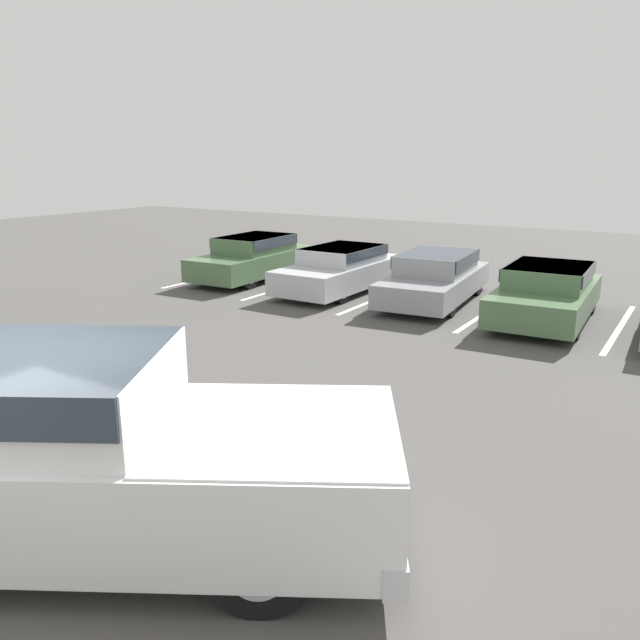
{
  "coord_description": "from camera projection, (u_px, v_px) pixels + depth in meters",
  "views": [
    {
      "loc": [
        5.14,
        -2.76,
        3.53
      ],
      "look_at": [
        0.0,
        5.38,
        1.0
      ],
      "focal_mm": 35.0,
      "sensor_mm": 36.0,
      "label": 1
    }
  ],
  "objects": [
    {
      "name": "ground_plane",
      "position": [
        12.0,
        547.0,
        5.81
      ],
      "size": [
        60.0,
        60.0,
        0.0
      ],
      "primitive_type": "plane",
      "color": "#4C4947"
    },
    {
      "name": "stall_stripe_b",
      "position": [
        293.0,
        285.0,
        17.63
      ],
      "size": [
        0.12,
        4.57,
        0.01
      ],
      "primitive_type": "cube",
      "color": "white",
      "rests_on": "ground_plane"
    },
    {
      "name": "parked_sedan_d",
      "position": [
        547.0,
        291.0,
        13.7
      ],
      "size": [
        2.01,
        4.3,
        1.23
      ],
      "rotation": [
        0.0,
        0.0,
        -1.52
      ],
      "color": "#4C6B47",
      "rests_on": "ground_plane"
    },
    {
      "name": "pickup_truck",
      "position": [
        85.0,
        452.0,
        5.71
      ],
      "size": [
        6.04,
        4.72,
        1.84
      ],
      "rotation": [
        0.0,
        0.0,
        0.53
      ],
      "color": "white",
      "rests_on": "ground_plane"
    },
    {
      "name": "wheel_stop_curb",
      "position": [
        371.0,
        271.0,
        19.44
      ],
      "size": [
        1.82,
        0.2,
        0.14
      ],
      "primitive_type": "cube",
      "color": "#B7B2A8",
      "rests_on": "ground_plane"
    },
    {
      "name": "traffic_cone",
      "position": [
        84.0,
        355.0,
        10.61
      ],
      "size": [
        0.41,
        0.41,
        0.56
      ],
      "color": "black",
      "rests_on": "ground_plane"
    },
    {
      "name": "parked_sedan_a",
      "position": [
        254.0,
        256.0,
        18.43
      ],
      "size": [
        1.89,
        4.43,
        1.27
      ],
      "rotation": [
        0.0,
        0.0,
        -1.53
      ],
      "color": "#4C6B47",
      "rests_on": "ground_plane"
    },
    {
      "name": "stall_stripe_c",
      "position": [
        382.0,
        297.0,
        16.17
      ],
      "size": [
        0.12,
        4.57,
        0.01
      ],
      "primitive_type": "cube",
      "color": "white",
      "rests_on": "ground_plane"
    },
    {
      "name": "parked_sedan_b",
      "position": [
        341.0,
        268.0,
        16.75
      ],
      "size": [
        1.76,
        4.4,
        1.2
      ],
      "rotation": [
        0.0,
        0.0,
        -1.57
      ],
      "color": "#B7BABF",
      "rests_on": "ground_plane"
    },
    {
      "name": "parked_sedan_c",
      "position": [
        435.0,
        276.0,
        15.48
      ],
      "size": [
        2.14,
        4.59,
        1.23
      ],
      "rotation": [
        0.0,
        0.0,
        -1.48
      ],
      "color": "gray",
      "rests_on": "ground_plane"
    },
    {
      "name": "stall_stripe_a",
      "position": [
        217.0,
        275.0,
        19.09
      ],
      "size": [
        0.12,
        4.57,
        0.01
      ],
      "primitive_type": "cube",
      "color": "white",
      "rests_on": "ground_plane"
    },
    {
      "name": "stall_stripe_e",
      "position": [
        620.0,
        328.0,
        13.26
      ],
      "size": [
        0.12,
        4.57,
        0.01
      ],
      "primitive_type": "cube",
      "color": "white",
      "rests_on": "ground_plane"
    },
    {
      "name": "stall_stripe_d",
      "position": [
        489.0,
        311.0,
        14.71
      ],
      "size": [
        0.12,
        4.57,
        0.01
      ],
      "primitive_type": "cube",
      "color": "white",
      "rests_on": "ground_plane"
    }
  ]
}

